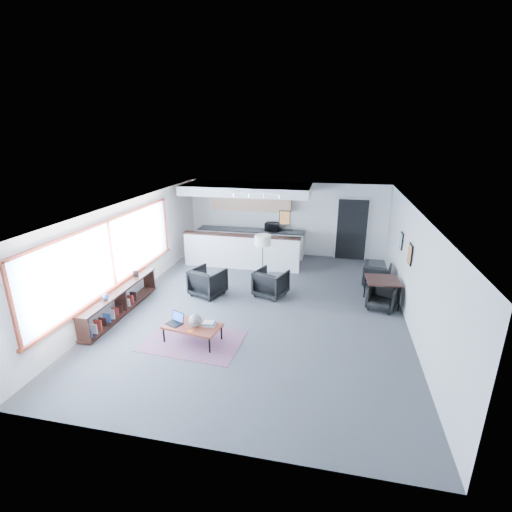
% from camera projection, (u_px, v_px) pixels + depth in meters
% --- Properties ---
extents(room, '(7.02, 9.02, 2.62)m').
position_uv_depth(room, '(261.00, 260.00, 9.03)').
color(room, '#474749').
rests_on(room, ground).
extents(window, '(0.10, 5.95, 1.66)m').
position_uv_depth(window, '(111.00, 256.00, 8.83)').
color(window, '#8CBFFF').
rests_on(window, room).
extents(console, '(0.35, 3.00, 0.80)m').
position_uv_depth(console, '(120.00, 302.00, 9.02)').
color(console, black).
rests_on(console, floor).
extents(kitchenette, '(4.20, 1.96, 2.60)m').
position_uv_depth(kitchenette, '(248.00, 220.00, 12.67)').
color(kitchenette, white).
rests_on(kitchenette, floor).
extents(doorway, '(1.10, 0.12, 2.15)m').
position_uv_depth(doorway, '(352.00, 229.00, 12.74)').
color(doorway, black).
rests_on(doorway, room).
extents(track_light, '(1.60, 0.07, 0.15)m').
position_uv_depth(track_light, '(256.00, 194.00, 10.79)').
color(track_light, silver).
rests_on(track_light, room).
extents(wall_art_lower, '(0.03, 0.38, 0.48)m').
position_uv_depth(wall_art_lower, '(410.00, 254.00, 8.63)').
color(wall_art_lower, black).
rests_on(wall_art_lower, room).
extents(wall_art_upper, '(0.03, 0.34, 0.44)m').
position_uv_depth(wall_art_upper, '(401.00, 241.00, 9.85)').
color(wall_art_upper, black).
rests_on(wall_art_upper, room).
extents(kilim_rug, '(2.13, 1.52, 0.01)m').
position_uv_depth(kilim_rug, '(193.00, 341.00, 7.94)').
color(kilim_rug, '#663B4F').
rests_on(kilim_rug, floor).
extents(coffee_table, '(1.26, 0.81, 0.39)m').
position_uv_depth(coffee_table, '(192.00, 326.00, 7.83)').
color(coffee_table, maroon).
rests_on(coffee_table, floor).
extents(laptop, '(0.41, 0.38, 0.23)m').
position_uv_depth(laptop, '(176.00, 320.00, 7.89)').
color(laptop, black).
rests_on(laptop, coffee_table).
extents(ceramic_pot, '(0.28, 0.28, 0.28)m').
position_uv_depth(ceramic_pot, '(195.00, 320.00, 7.72)').
color(ceramic_pot, gray).
rests_on(ceramic_pot, coffee_table).
extents(book_stack, '(0.28, 0.23, 0.08)m').
position_uv_depth(book_stack, '(209.00, 324.00, 7.80)').
color(book_stack, silver).
rests_on(book_stack, coffee_table).
extents(coaster, '(0.12, 0.12, 0.01)m').
position_uv_depth(coaster, '(190.00, 331.00, 7.58)').
color(coaster, '#E5590C').
rests_on(coaster, coffee_table).
extents(armchair_left, '(1.02, 0.99, 0.83)m').
position_uv_depth(armchair_left, '(208.00, 281.00, 10.07)').
color(armchair_left, black).
rests_on(armchair_left, floor).
extents(armchair_right, '(0.98, 0.95, 0.80)m').
position_uv_depth(armchair_right, '(271.00, 282.00, 10.03)').
color(armchair_right, black).
rests_on(armchair_right, floor).
extents(floor_lamp, '(0.48, 0.48, 1.57)m').
position_uv_depth(floor_lamp, '(263.00, 242.00, 10.22)').
color(floor_lamp, black).
rests_on(floor_lamp, floor).
extents(dining_table, '(0.88, 0.88, 0.69)m').
position_uv_depth(dining_table, '(383.00, 282.00, 9.44)').
color(dining_table, black).
rests_on(dining_table, floor).
extents(dining_chair_near, '(0.72, 0.70, 0.59)m').
position_uv_depth(dining_chair_near, '(382.00, 298.00, 9.30)').
color(dining_chair_near, black).
rests_on(dining_chair_near, floor).
extents(dining_chair_far, '(0.71, 0.68, 0.62)m').
position_uv_depth(dining_chair_far, '(377.00, 276.00, 10.70)').
color(dining_chair_far, black).
rests_on(dining_chair_far, floor).
extents(microwave, '(0.54, 0.34, 0.35)m').
position_uv_depth(microwave, '(273.00, 226.00, 13.02)').
color(microwave, black).
rests_on(microwave, kitchenette).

